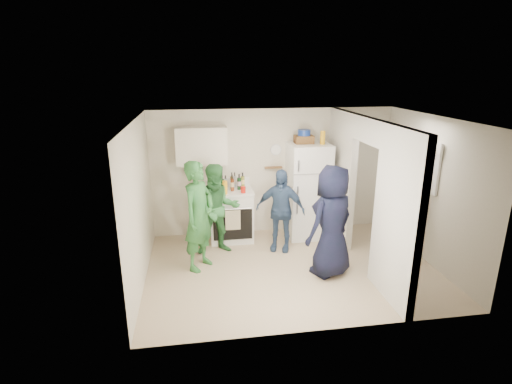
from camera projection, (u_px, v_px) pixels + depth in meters
floor at (291, 268)px, 6.75m from camera, size 4.80×4.80×0.00m
wall_back at (273, 172)px, 7.99m from camera, size 4.80×0.00×4.80m
wall_front at (327, 241)px, 4.78m from camera, size 4.80×0.00×4.80m
wall_left at (139, 205)px, 6.03m from camera, size 0.00×3.40×3.40m
wall_right at (432, 191)px, 6.73m from camera, size 0.00×3.40×3.40m
ceiling at (296, 119)px, 6.01m from camera, size 4.80×4.80×0.00m
partition_pier_back at (341, 177)px, 7.60m from camera, size 0.12×1.20×2.50m
partition_pier_front at (397, 218)px, 5.52m from camera, size 0.12×1.20×2.50m
partition_header at (370, 131)px, 6.25m from camera, size 0.12×1.00×0.40m
stove at (231, 215)px, 7.77m from camera, size 0.84×0.70×1.00m
upper_cabinet at (201, 146)px, 7.43m from camera, size 0.95×0.34×0.70m
fridge at (308, 191)px, 7.83m from camera, size 0.77×0.75×1.87m
wicker_basket at (304, 139)px, 7.57m from camera, size 0.35×0.25×0.15m
blue_bowl at (304, 133)px, 7.53m from camera, size 0.24×0.24×0.11m
yellow_cup_stack_top at (323, 138)px, 7.46m from camera, size 0.09×0.09×0.25m
wall_clock at (276, 150)px, 7.84m from camera, size 0.22×0.02×0.22m
spice_shelf at (273, 167)px, 7.91m from camera, size 0.35×0.08×0.03m
nook_window at (427, 165)px, 6.80m from camera, size 0.03×0.70×0.80m
nook_window_frame at (426, 165)px, 6.80m from camera, size 0.04×0.76×0.86m
nook_valance at (427, 145)px, 6.69m from camera, size 0.04×0.82×0.18m
yellow_cup_stack_stove at (225, 187)px, 7.36m from camera, size 0.09×0.09×0.25m
red_cup at (243, 190)px, 7.44m from camera, size 0.09×0.09×0.12m
person_green_left at (199, 216)px, 6.52m from camera, size 0.75×0.80×1.84m
person_green_center at (218, 209)px, 7.11m from camera, size 0.86×0.70×1.65m
person_denim at (280, 210)px, 7.24m from camera, size 0.97×0.68×1.53m
person_navy at (332, 221)px, 6.32m from camera, size 1.06×0.94×1.83m
person_nook at (403, 205)px, 7.10m from camera, size 0.86×1.27×1.81m
bottle_a at (215, 182)px, 7.65m from camera, size 0.06×0.06×0.28m
bottle_b at (222, 184)px, 7.47m from camera, size 0.08×0.08×0.33m
bottle_c at (226, 182)px, 7.72m from camera, size 0.07×0.07×0.25m
bottle_d at (232, 183)px, 7.52m from camera, size 0.07×0.07×0.32m
bottle_e at (235, 180)px, 7.76m from camera, size 0.06×0.06×0.30m
bottle_f at (239, 182)px, 7.62m from camera, size 0.08×0.08×0.31m
bottle_g at (243, 180)px, 7.74m from camera, size 0.08×0.08×0.30m
bottle_h at (214, 185)px, 7.41m from camera, size 0.08×0.08×0.29m
bottle_i at (232, 180)px, 7.68m from camera, size 0.06×0.06×0.32m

